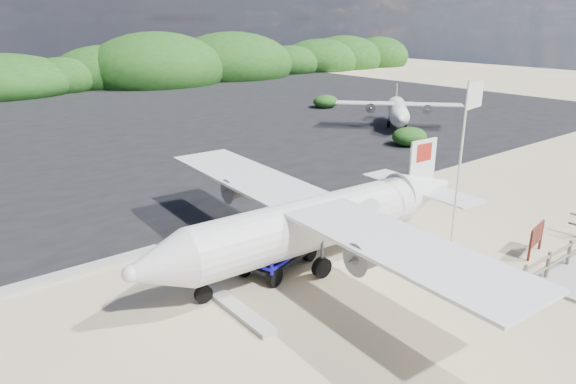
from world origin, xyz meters
The scene contains 11 objects.
ground centered at (0.00, 0.00, 0.00)m, with size 160.00×160.00×0.00m, color beige.
asphalt_apron centered at (0.00, 30.00, 0.00)m, with size 90.00×50.00×0.04m, color #B2B2B2, non-canonical shape.
lagoon centered at (-9.00, 1.50, 0.00)m, with size 9.00×7.00×0.40m, color #B2B2B2, non-canonical shape.
vegetation_band centered at (0.00, 55.00, 0.00)m, with size 124.00×8.00×4.40m, color #B2B2B2, non-canonical shape.
fence centered at (6.00, -5.00, 0.00)m, with size 6.40×2.00×1.10m, color #B2B2B2, non-canonical shape.
baggage_cart centered at (-1.89, 1.12, 0.00)m, with size 3.07×1.76×1.54m, color #150ED9, non-canonical shape.
flagpole centered at (2.85, -2.43, 0.00)m, with size 1.27×0.53×6.34m, color white, non-canonical shape.
signboard centered at (6.03, -3.81, 0.00)m, with size 1.46×0.14×1.20m, color maroon, non-canonical shape.
crew_a centered at (-3.17, 1.81, 0.88)m, with size 0.64×0.42×1.75m, color #161348.
crew_b centered at (1.24, 2.92, 0.77)m, with size 0.75×0.58×1.54m, color #161348.
aircraft_large centered at (9.48, 22.37, 0.00)m, with size 15.97×15.97×4.79m, color #B2B2B2, non-canonical shape.
Camera 1 is at (-11.46, -11.56, 8.12)m, focal length 32.00 mm.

